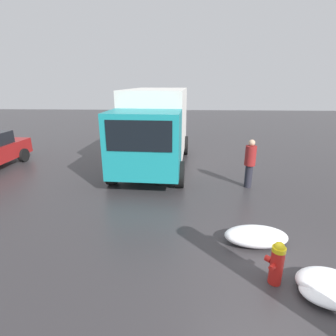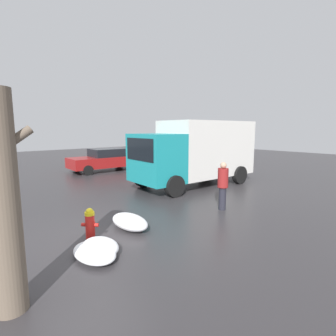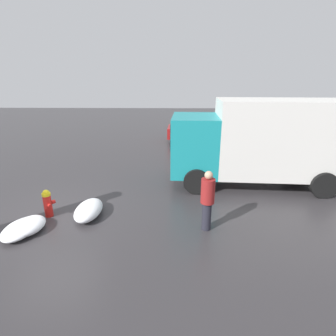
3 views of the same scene
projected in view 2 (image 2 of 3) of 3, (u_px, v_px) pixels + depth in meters
name	position (u px, v px, depth m)	size (l,w,h in m)	color
ground_plane	(91.00, 240.00, 6.57)	(60.00, 60.00, 0.00)	#333033
fire_hydrant	(90.00, 224.00, 6.51)	(0.37, 0.37, 0.84)	red
tree_trunk	(3.00, 205.00, 3.80)	(0.73, 0.48, 3.34)	#6B5B4C
delivery_truck	(197.00, 151.00, 12.90)	(6.51, 2.92, 3.15)	teal
pedestrian	(223.00, 184.00, 8.95)	(0.36, 0.36, 1.66)	#23232D
parked_car	(106.00, 159.00, 17.41)	(4.67, 2.24, 1.47)	maroon
snow_pile_by_hydrant	(94.00, 252.00, 5.65)	(0.79, 1.25, 0.26)	white
snow_pile_curbside	(130.00, 222.00, 7.32)	(0.74, 1.38, 0.39)	white
snow_pile_by_tree	(100.00, 247.00, 5.84)	(0.75, 1.01, 0.33)	white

